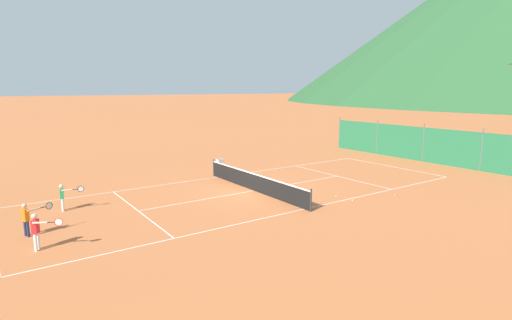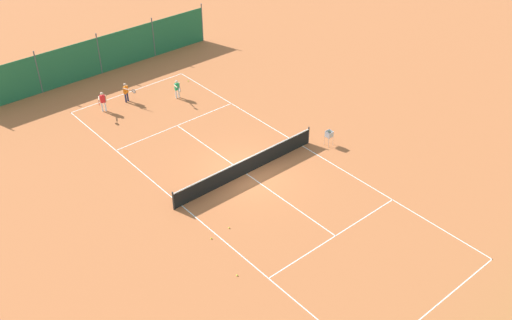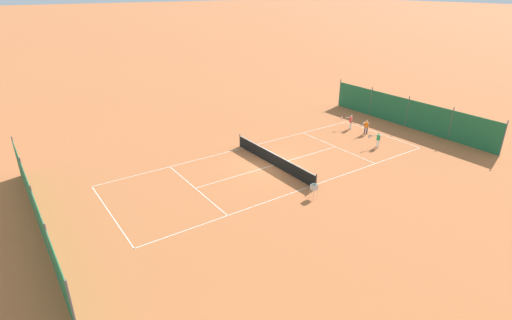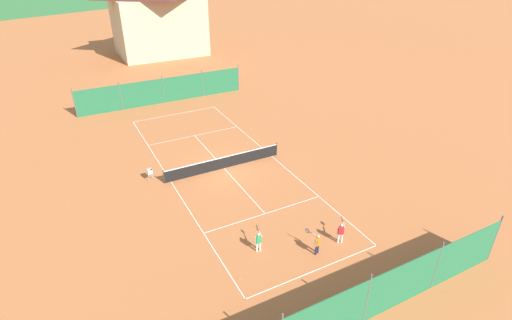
{
  "view_description": "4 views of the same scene",
  "coord_description": "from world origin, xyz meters",
  "px_view_note": "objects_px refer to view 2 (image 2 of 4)",
  "views": [
    {
      "loc": [
        17.42,
        -11.89,
        5.52
      ],
      "look_at": [
        -1.99,
        1.5,
        1.25
      ],
      "focal_mm": 28.0,
      "sensor_mm": 36.0,
      "label": 1
    },
    {
      "loc": [
        16.14,
        19.67,
        18.43
      ],
      "look_at": [
        -0.07,
        0.7,
        1.21
      ],
      "focal_mm": 42.0,
      "sensor_mm": 36.0,
      "label": 2
    },
    {
      "loc": [
        -21.25,
        16.31,
        12.18
      ],
      "look_at": [
        -0.54,
        1.94,
        1.1
      ],
      "focal_mm": 28.0,
      "sensor_mm": 36.0,
      "label": 3
    },
    {
      "loc": [
        -9.88,
        -24.02,
        15.04
      ],
      "look_at": [
        1.66,
        -2.0,
        1.26
      ],
      "focal_mm": 28.0,
      "sensor_mm": 36.0,
      "label": 4
    }
  ],
  "objects_px": {
    "tennis_ball_alley_right": "(229,228)",
    "ball_hopper": "(329,135)",
    "player_near_baseline": "(103,101)",
    "tennis_net": "(246,166)",
    "player_far_baseline": "(177,88)",
    "tennis_ball_alley_left": "(237,275)",
    "tennis_ball_mid_court": "(211,238)",
    "player_far_service": "(126,91)",
    "tennis_ball_by_net_left": "(188,81)"
  },
  "relations": [
    {
      "from": "tennis_ball_alley_left",
      "to": "tennis_ball_by_net_left",
      "type": "bearing_deg",
      "value": -118.76
    },
    {
      "from": "tennis_net",
      "to": "player_far_baseline",
      "type": "relative_size",
      "value": 7.43
    },
    {
      "from": "player_far_baseline",
      "to": "player_far_service",
      "type": "bearing_deg",
      "value": -31.91
    },
    {
      "from": "tennis_net",
      "to": "player_near_baseline",
      "type": "relative_size",
      "value": 6.99
    },
    {
      "from": "tennis_ball_mid_court",
      "to": "player_far_baseline",
      "type": "bearing_deg",
      "value": -118.02
    },
    {
      "from": "player_near_baseline",
      "to": "player_far_baseline",
      "type": "distance_m",
      "value": 4.67
    },
    {
      "from": "tennis_ball_alley_right",
      "to": "tennis_ball_alley_left",
      "type": "bearing_deg",
      "value": 57.88
    },
    {
      "from": "tennis_ball_alley_left",
      "to": "tennis_ball_by_net_left",
      "type": "xyz_separation_m",
      "value": [
        -8.81,
        -16.06,
        0.0
      ]
    },
    {
      "from": "tennis_net",
      "to": "player_near_baseline",
      "type": "xyz_separation_m",
      "value": [
        2.47,
        -10.69,
        0.26
      ]
    },
    {
      "from": "tennis_net",
      "to": "tennis_ball_alley_left",
      "type": "bearing_deg",
      "value": 47.23
    },
    {
      "from": "player_far_service",
      "to": "ball_hopper",
      "type": "distance_m",
      "value": 13.17
    },
    {
      "from": "player_near_baseline",
      "to": "tennis_ball_alley_right",
      "type": "xyz_separation_m",
      "value": [
        0.92,
        13.51,
        -0.73
      ]
    },
    {
      "from": "player_near_baseline",
      "to": "player_far_service",
      "type": "distance_m",
      "value": 1.73
    },
    {
      "from": "player_far_baseline",
      "to": "ball_hopper",
      "type": "xyz_separation_m",
      "value": [
        -3.35,
        10.04,
        -0.06
      ]
    },
    {
      "from": "player_far_baseline",
      "to": "player_far_service",
      "type": "height_order",
      "value": "player_far_service"
    },
    {
      "from": "player_far_service",
      "to": "tennis_ball_alley_left",
      "type": "distance_m",
      "value": 16.83
    },
    {
      "from": "player_near_baseline",
      "to": "tennis_ball_alley_left",
      "type": "height_order",
      "value": "player_near_baseline"
    },
    {
      "from": "tennis_ball_alley_left",
      "to": "tennis_ball_alley_right",
      "type": "bearing_deg",
      "value": -122.12
    },
    {
      "from": "tennis_net",
      "to": "ball_hopper",
      "type": "bearing_deg",
      "value": 170.61
    },
    {
      "from": "tennis_ball_by_net_left",
      "to": "tennis_net",
      "type": "bearing_deg",
      "value": 70.37
    },
    {
      "from": "tennis_ball_alley_right",
      "to": "ball_hopper",
      "type": "bearing_deg",
      "value": -167.39
    },
    {
      "from": "tennis_ball_mid_court",
      "to": "player_near_baseline",
      "type": "bearing_deg",
      "value": -98.33
    },
    {
      "from": "player_far_service",
      "to": "tennis_ball_alley_right",
      "type": "height_order",
      "value": "player_far_service"
    },
    {
      "from": "player_far_service",
      "to": "tennis_ball_alley_right",
      "type": "distance_m",
      "value": 13.92
    },
    {
      "from": "tennis_ball_alley_right",
      "to": "ball_hopper",
      "type": "relative_size",
      "value": 0.07
    },
    {
      "from": "player_near_baseline",
      "to": "player_far_baseline",
      "type": "height_order",
      "value": "player_near_baseline"
    },
    {
      "from": "tennis_net",
      "to": "tennis_ball_by_net_left",
      "type": "bearing_deg",
      "value": -109.63
    },
    {
      "from": "player_near_baseline",
      "to": "tennis_ball_alley_right",
      "type": "bearing_deg",
      "value": 86.12
    },
    {
      "from": "tennis_ball_mid_court",
      "to": "tennis_ball_alley_left",
      "type": "bearing_deg",
      "value": 77.5
    },
    {
      "from": "tennis_net",
      "to": "tennis_ball_alley_right",
      "type": "relative_size",
      "value": 139.09
    },
    {
      "from": "ball_hopper",
      "to": "player_far_service",
      "type": "bearing_deg",
      "value": -62.73
    },
    {
      "from": "player_far_baseline",
      "to": "tennis_ball_mid_court",
      "type": "bearing_deg",
      "value": 61.98
    },
    {
      "from": "player_far_service",
      "to": "tennis_ball_by_net_left",
      "type": "distance_m",
      "value": 4.59
    },
    {
      "from": "tennis_ball_by_net_left",
      "to": "ball_hopper",
      "type": "relative_size",
      "value": 0.07
    },
    {
      "from": "player_far_baseline",
      "to": "tennis_ball_mid_court",
      "type": "distance_m",
      "value": 13.64
    },
    {
      "from": "tennis_ball_by_net_left",
      "to": "tennis_ball_alley_right",
      "type": "distance_m",
      "value": 15.24
    },
    {
      "from": "tennis_net",
      "to": "player_far_baseline",
      "type": "xyz_separation_m",
      "value": [
        -1.95,
        -9.16,
        0.22
      ]
    },
    {
      "from": "tennis_net",
      "to": "tennis_ball_mid_court",
      "type": "xyz_separation_m",
      "value": [
        4.45,
        2.86,
        -0.47
      ]
    },
    {
      "from": "tennis_ball_alley_left",
      "to": "ball_hopper",
      "type": "relative_size",
      "value": 0.07
    },
    {
      "from": "tennis_ball_by_net_left",
      "to": "ball_hopper",
      "type": "xyz_separation_m",
      "value": [
        -1.5,
        11.51,
        0.62
      ]
    },
    {
      "from": "player_far_service",
      "to": "tennis_ball_alley_left",
      "type": "bearing_deg",
      "value": 75.25
    },
    {
      "from": "tennis_net",
      "to": "player_far_service",
      "type": "distance_m",
      "value": 10.86
    },
    {
      "from": "tennis_ball_by_net_left",
      "to": "ball_hopper",
      "type": "height_order",
      "value": "ball_hopper"
    },
    {
      "from": "player_far_baseline",
      "to": "tennis_ball_by_net_left",
      "type": "distance_m",
      "value": 2.46
    },
    {
      "from": "player_far_service",
      "to": "tennis_ball_alley_right",
      "type": "relative_size",
      "value": 19.49
    },
    {
      "from": "player_far_baseline",
      "to": "tennis_ball_alley_left",
      "type": "height_order",
      "value": "player_far_baseline"
    },
    {
      "from": "tennis_net",
      "to": "tennis_ball_mid_court",
      "type": "bearing_deg",
      "value": 32.74
    },
    {
      "from": "tennis_ball_mid_court",
      "to": "player_far_service",
      "type": "bearing_deg",
      "value": -105.17
    },
    {
      "from": "player_near_baseline",
      "to": "player_far_baseline",
      "type": "xyz_separation_m",
      "value": [
        -4.41,
        1.53,
        -0.04
      ]
    },
    {
      "from": "player_far_service",
      "to": "tennis_ball_alley_right",
      "type": "xyz_separation_m",
      "value": [
        2.64,
        13.65,
        -0.72
      ]
    }
  ]
}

